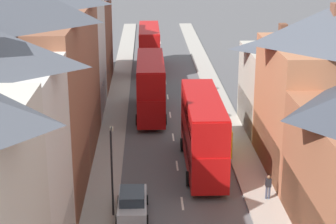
% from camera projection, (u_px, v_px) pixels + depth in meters
% --- Properties ---
extents(pavement_left, '(2.20, 104.00, 0.14)m').
position_uv_depth(pavement_left, '(117.00, 108.00, 54.17)').
color(pavement_left, '#A8A399').
rests_on(pavement_left, ground).
extents(pavement_right, '(2.20, 104.00, 0.14)m').
position_uv_depth(pavement_right, '(222.00, 107.00, 54.55)').
color(pavement_right, '#A8A399').
rests_on(pavement_right, ground).
extents(centre_line_dashes, '(0.14, 97.80, 0.01)m').
position_uv_depth(centre_line_dashes, '(170.00, 115.00, 52.48)').
color(centre_line_dashes, silver).
rests_on(centre_line_dashes, ground).
extents(terrace_row_left, '(8.00, 64.85, 14.24)m').
position_uv_depth(terrace_row_left, '(21.00, 95.00, 35.78)').
color(terrace_row_left, '#A36042').
rests_on(terrace_row_left, ground).
extents(double_decker_bus_lead, '(2.74, 10.80, 5.30)m').
position_uv_depth(double_decker_bus_lead, '(149.00, 47.00, 68.87)').
color(double_decker_bus_lead, red).
rests_on(double_decker_bus_lead, ground).
extents(double_decker_bus_mid_street, '(2.74, 10.80, 5.30)m').
position_uv_depth(double_decker_bus_mid_street, '(203.00, 131.00, 39.92)').
color(double_decker_bus_mid_street, '#B70F0F').
rests_on(double_decker_bus_mid_street, ground).
extents(double_decker_bus_far_approaching, '(2.74, 10.80, 5.30)m').
position_uv_depth(double_decker_bus_far_approaching, '(151.00, 85.00, 51.72)').
color(double_decker_bus_far_approaching, '#B70F0F').
rests_on(double_decker_bus_far_approaching, ground).
extents(car_near_blue, '(1.90, 4.17, 1.64)m').
position_uv_depth(car_near_blue, '(132.00, 203.00, 33.67)').
color(car_near_blue, '#B7BABF').
rests_on(car_near_blue, ground).
extents(delivery_van, '(2.20, 5.20, 2.41)m').
position_uv_depth(delivery_van, '(215.00, 134.00, 43.60)').
color(delivery_van, yellow).
rests_on(delivery_van, ground).
extents(pedestrian_mid_left, '(0.36, 0.22, 1.61)m').
position_uv_depth(pedestrian_mid_left, '(268.00, 186.00, 35.43)').
color(pedestrian_mid_left, '#3D4256').
rests_on(pedestrian_mid_left, pavement_right).
extents(street_lamp, '(0.20, 1.12, 5.50)m').
position_uv_depth(street_lamp, '(112.00, 166.00, 32.83)').
color(street_lamp, black).
rests_on(street_lamp, ground).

